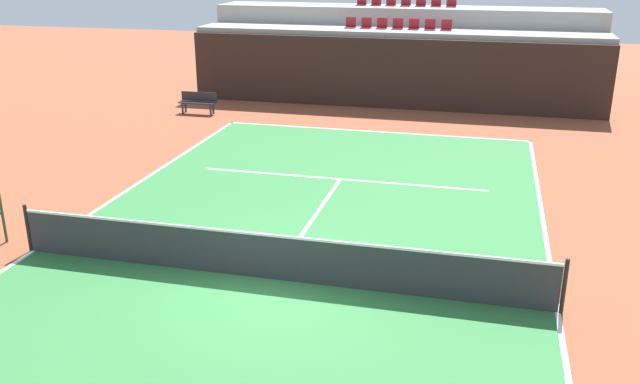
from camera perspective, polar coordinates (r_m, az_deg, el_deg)
name	(u,v)px	position (r m, az deg, el deg)	size (l,w,h in m)	color
ground_plane	(271,279)	(13.64, -4.12, -7.35)	(80.00, 80.00, 0.00)	brown
court_surface	(271,279)	(13.64, -4.12, -7.33)	(11.00, 24.00, 0.01)	#2D7238
baseline_far	(373,131)	(24.57, 4.52, 5.11)	(11.00, 0.10, 0.00)	white
sideline_left	(33,251)	(16.06, -23.01, -4.59)	(0.10, 24.00, 0.00)	white
sideline_right	(558,312)	(13.17, 19.41, -9.54)	(0.10, 24.00, 0.00)	white
service_line_far	(340,179)	(19.35, 1.73, 1.09)	(8.26, 0.10, 0.00)	white
centre_service_line	(312,220)	(16.43, -0.68, -2.38)	(0.10, 6.40, 0.00)	white
back_wall	(391,74)	(28.15, 6.01, 9.89)	(17.06, 0.30, 2.85)	black
stands_tier_lower	(396,66)	(29.45, 6.41, 10.51)	(17.06, 2.40, 3.05)	#9E9E99
stands_tier_upper	(403,49)	(31.75, 7.05, 11.84)	(17.06, 2.40, 3.80)	#9E9E99
seating_row_lower	(398,26)	(29.33, 6.56, 13.72)	(4.47, 0.44, 0.44)	maroon
seating_row_upper	(406,3)	(31.63, 7.23, 15.50)	(4.47, 0.44, 0.44)	maroon
tennis_net	(271,256)	(13.42, -4.17, -5.41)	(11.08, 0.08, 1.07)	black
player_bench	(198,101)	(27.64, -10.23, 7.56)	(1.50, 0.40, 0.85)	#232328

